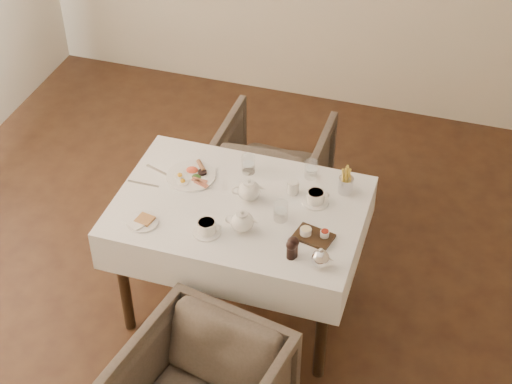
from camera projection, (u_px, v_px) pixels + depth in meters
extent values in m
plane|color=black|center=(220.00, 335.00, 4.33)|extent=(5.00, 5.00, 0.00)
cube|color=black|center=(239.00, 210.00, 4.05)|extent=(1.20, 0.80, 0.04)
cube|color=white|center=(240.00, 222.00, 4.10)|extent=(1.28, 0.88, 0.23)
cylinder|color=black|center=(172.00, 203.00, 4.66)|extent=(0.06, 0.06, 0.70)
cylinder|color=black|center=(350.00, 240.00, 4.41)|extent=(0.06, 0.06, 0.70)
cylinder|color=black|center=(124.00, 282.00, 4.16)|extent=(0.06, 0.06, 0.70)
cylinder|color=black|center=(321.00, 330.00, 3.91)|extent=(0.06, 0.06, 0.70)
imported|color=#473F34|center=(273.00, 167.00, 4.99)|extent=(0.67, 0.69, 0.62)
cylinder|color=white|center=(191.00, 176.00, 4.20)|extent=(0.26, 0.26, 0.01)
ellipsoid|color=#D34425|center=(192.00, 169.00, 4.22)|extent=(0.07, 0.06, 0.02)
cylinder|color=brown|center=(201.00, 166.00, 4.24)|extent=(0.08, 0.09, 0.02)
cylinder|color=black|center=(202.00, 172.00, 4.20)|extent=(0.05, 0.05, 0.02)
cube|color=maroon|center=(200.00, 182.00, 4.14)|extent=(0.09, 0.06, 0.01)
ellipsoid|color=#264C19|center=(196.00, 176.00, 4.18)|extent=(0.05, 0.04, 0.02)
cylinder|color=white|center=(143.00, 222.00, 3.92)|extent=(0.16, 0.16, 0.01)
cube|color=#955931|center=(145.00, 219.00, 3.92)|extent=(0.09, 0.09, 0.01)
cube|color=white|center=(136.00, 222.00, 3.91)|extent=(0.13, 0.12, 0.01)
cylinder|color=white|center=(293.00, 187.00, 4.08)|extent=(0.07, 0.07, 0.07)
cylinder|color=white|center=(207.00, 232.00, 3.86)|extent=(0.14, 0.14, 0.01)
cylinder|color=white|center=(207.00, 227.00, 3.84)|extent=(0.10, 0.10, 0.06)
cylinder|color=#AE734E|center=(206.00, 222.00, 3.82)|extent=(0.08, 0.08, 0.00)
cylinder|color=white|center=(315.00, 202.00, 4.04)|extent=(0.14, 0.14, 0.01)
cylinder|color=white|center=(316.00, 197.00, 4.01)|extent=(0.12, 0.12, 0.06)
cylinder|color=#AE734E|center=(316.00, 192.00, 4.00)|extent=(0.08, 0.08, 0.00)
cylinder|color=silver|center=(248.00, 164.00, 4.20)|extent=(0.08, 0.08, 0.10)
cylinder|color=silver|center=(281.00, 211.00, 3.91)|extent=(0.08, 0.08, 0.10)
cylinder|color=silver|center=(311.00, 169.00, 4.17)|extent=(0.08, 0.08, 0.10)
cube|color=black|center=(314.00, 237.00, 3.83)|extent=(0.21, 0.16, 0.02)
cylinder|color=white|center=(306.00, 231.00, 3.82)|extent=(0.06, 0.06, 0.03)
cylinder|color=maroon|center=(325.00, 234.00, 3.81)|extent=(0.05, 0.05, 0.03)
cylinder|color=silver|center=(346.00, 185.00, 4.08)|extent=(0.08, 0.08, 0.09)
cube|color=silver|center=(161.00, 172.00, 4.23)|extent=(0.20, 0.08, 0.00)
cube|color=silver|center=(143.00, 184.00, 4.15)|extent=(0.18, 0.02, 0.00)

